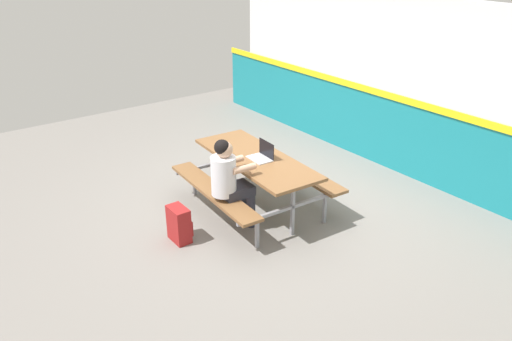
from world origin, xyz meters
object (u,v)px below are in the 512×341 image
(picnic_table_main, at_px, (256,169))
(student_nearer, at_px, (229,177))
(laptop_silver, at_px, (262,155))
(backpack_dark, at_px, (179,224))

(picnic_table_main, xyz_separation_m, student_nearer, (0.24, -0.57, 0.13))
(picnic_table_main, distance_m, laptop_silver, 0.23)
(picnic_table_main, distance_m, backpack_dark, 1.26)
(picnic_table_main, relative_size, laptop_silver, 6.02)
(picnic_table_main, height_order, backpack_dark, picnic_table_main)
(student_nearer, distance_m, backpack_dark, 0.81)
(picnic_table_main, bearing_deg, laptop_silver, 20.74)
(picnic_table_main, bearing_deg, backpack_dark, -85.52)
(backpack_dark, bearing_deg, student_nearer, 77.14)
(backpack_dark, bearing_deg, laptop_silver, 90.43)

